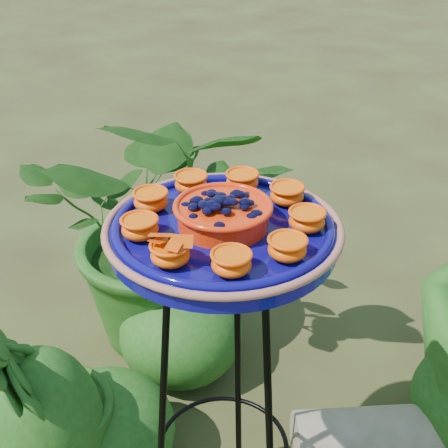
{
  "coord_description": "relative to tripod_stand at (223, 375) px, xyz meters",
  "views": [
    {
      "loc": [
        0.46,
        -0.96,
        1.48
      ],
      "look_at": [
        -0.02,
        -0.11,
        0.91
      ],
      "focal_mm": 50.0,
      "sensor_mm": 36.0,
      "label": 1
    }
  ],
  "objects": [
    {
      "name": "tripod_stand",
      "position": [
        0.0,
        0.0,
        0.0
      ],
      "size": [
        0.37,
        0.37,
        0.85
      ],
      "rotation": [
        0.0,
        0.0,
        0.25
      ],
      "color": "black",
      "rests_on": "ground"
    },
    {
      "name": "feeder_dish",
      "position": [
        -0.0,
        -0.0,
        0.37
      ],
      "size": [
        0.52,
        0.52,
        0.1
      ],
      "rotation": [
        0.0,
        0.0,
        0.25
      ],
      "color": "#0B0863",
      "rests_on": "tripod_stand"
    },
    {
      "name": "driftwood_log",
      "position": [
        0.31,
        0.4,
        -0.43
      ],
      "size": [
        0.54,
        0.44,
        0.18
      ],
      "primitive_type": "cylinder",
      "rotation": [
        0.0,
        1.57,
        0.58
      ],
      "color": "tan",
      "rests_on": "ground"
    },
    {
      "name": "shrub_back_left",
      "position": [
        -0.54,
        0.58,
        -0.06
      ],
      "size": [
        1.01,
        0.94,
        0.91
      ],
      "primitive_type": "imported",
      "rotation": [
        0.0,
        0.0,
        0.34
      ],
      "color": "#194712",
      "rests_on": "ground"
    },
    {
      "name": "shrub_front_left",
      "position": [
        -0.42,
        -0.14,
        -0.17
      ],
      "size": [
        0.42,
        0.46,
        0.69
      ],
      "primitive_type": "imported",
      "rotation": [
        0.0,
        0.0,
        5.05
      ],
      "color": "#194712",
      "rests_on": "ground"
    }
  ]
}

